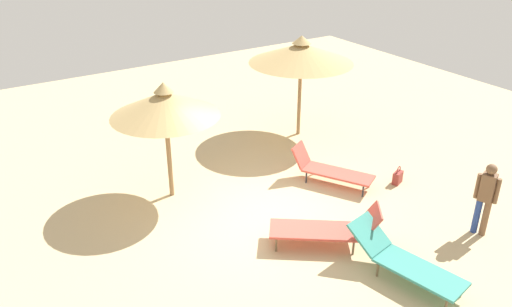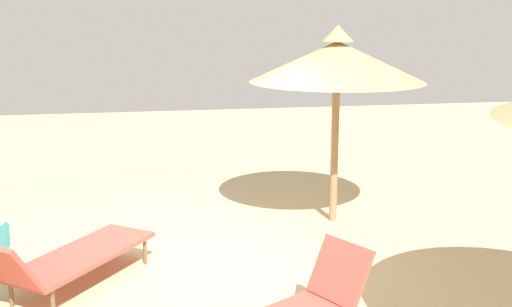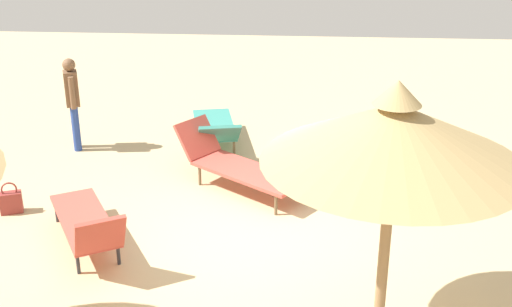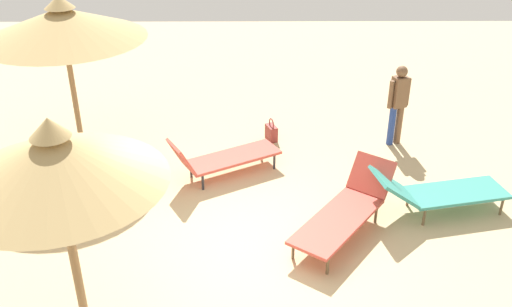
% 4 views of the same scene
% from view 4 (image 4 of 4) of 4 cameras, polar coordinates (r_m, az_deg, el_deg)
% --- Properties ---
extents(ground, '(24.00, 24.00, 0.10)m').
position_cam_4_polar(ground, '(8.37, -1.97, -10.00)').
color(ground, tan).
extents(parasol_umbrella_back, '(2.89, 2.89, 2.89)m').
position_cam_4_polar(parasol_umbrella_back, '(10.72, -18.73, 12.18)').
color(parasol_umbrella_back, olive).
rests_on(parasol_umbrella_back, ground).
extents(parasol_umbrella_far_right, '(2.38, 2.38, 2.73)m').
position_cam_4_polar(parasol_umbrella_far_right, '(6.36, -19.40, -0.60)').
color(parasol_umbrella_far_right, olive).
rests_on(parasol_umbrella_far_right, ground).
extents(lounge_chair_near_left, '(1.98, 1.46, 0.85)m').
position_cam_4_polar(lounge_chair_near_left, '(9.91, -3.50, -0.39)').
color(lounge_chair_near_left, '#CC4C3F').
rests_on(lounge_chair_near_left, ground).
extents(lounge_chair_edge, '(1.79, 2.10, 0.87)m').
position_cam_4_polar(lounge_chair_edge, '(8.60, 8.97, -5.51)').
color(lounge_chair_edge, '#CC4C3F').
rests_on(lounge_chair_edge, ground).
extents(lounge_chair_center, '(2.27, 1.10, 0.81)m').
position_cam_4_polar(lounge_chair_center, '(9.35, 17.61, -3.59)').
color(lounge_chair_center, teal).
rests_on(lounge_chair_center, ground).
extents(person_standing_near_right, '(0.43, 0.30, 1.59)m').
position_cam_4_polar(person_standing_near_right, '(11.12, 13.99, 5.11)').
color(person_standing_near_right, navy).
rests_on(person_standing_near_right, ground).
extents(handbag, '(0.25, 0.34, 0.46)m').
position_cam_4_polar(handbag, '(11.24, 1.54, 2.14)').
color(handbag, maroon).
rests_on(handbag, ground).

